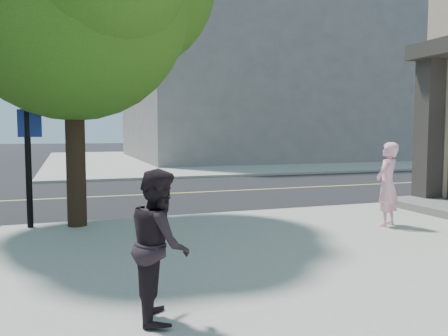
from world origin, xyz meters
name	(u,v)px	position (x,y,z in m)	size (l,w,h in m)	color
ground	(52,228)	(0.00, 0.00, 0.00)	(140.00, 140.00, 0.00)	black
road_ew	(56,199)	(0.00, 4.50, 0.01)	(140.00, 9.00, 0.01)	black
sidewalk_ne	(251,158)	(13.50, 21.50, 0.06)	(29.00, 25.00, 0.12)	gray
filler_ne	(255,65)	(14.00, 22.00, 7.12)	(18.00, 16.00, 14.00)	slate
man_on_phone	(387,184)	(6.68, -2.62, 1.00)	(0.64, 0.42, 1.76)	#F4A4BB
pedestrian	(160,244)	(1.26, -5.78, 0.92)	(0.78, 0.61, 1.60)	black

